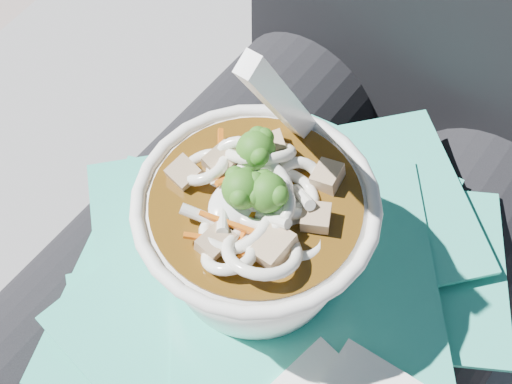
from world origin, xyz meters
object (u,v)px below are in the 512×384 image
Objects in this scene: lap at (253,323)px; udon_bowl at (256,226)px; plastic_bag at (274,282)px; person_body at (317,228)px; stone_ledge at (324,326)px.

lap is 2.39× the size of udon_bowl.
lap is 0.09m from plastic_bag.
plastic_bag is 0.07m from udon_bowl.
person_body is 0.11m from plastic_bag.
plastic_bag is at bearing 17.95° from lap.
udon_bowl reaches higher than stone_ledge.
stone_ledge is 4.97× the size of udon_bowl.
person_body is at bearing -90.00° from stone_ledge.
plastic_bag is (0.02, -0.09, 0.06)m from person_body.
udon_bowl reaches higher than lap.
lap is 0.49× the size of person_body.
person_body is 2.73× the size of plastic_bag.
stone_ledge is at bearing 96.01° from plastic_bag.
plastic_bag is at bearing -83.99° from stone_ledge.
person_body is (-0.00, -0.06, 0.32)m from stone_ledge.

